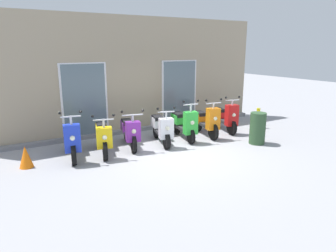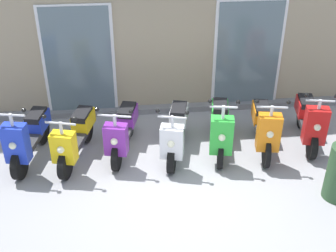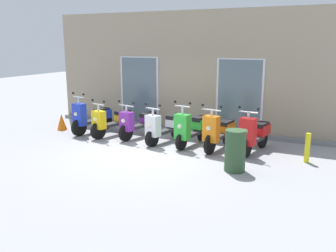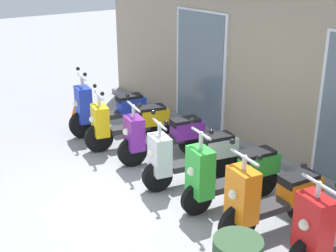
{
  "view_description": "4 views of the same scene",
  "coord_description": "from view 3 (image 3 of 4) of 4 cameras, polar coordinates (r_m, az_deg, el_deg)",
  "views": [
    {
      "loc": [
        -4.17,
        -6.52,
        2.73
      ],
      "look_at": [
        -0.04,
        0.51,
        0.64
      ],
      "focal_mm": 32.91,
      "sensor_mm": 36.0,
      "label": 1
    },
    {
      "loc": [
        -0.76,
        -5.52,
        4.56
      ],
      "look_at": [
        -0.14,
        0.62,
        0.83
      ],
      "focal_mm": 47.23,
      "sensor_mm": 36.0,
      "label": 2
    },
    {
      "loc": [
        4.29,
        -7.82,
        2.74
      ],
      "look_at": [
        0.22,
        0.85,
        0.53
      ],
      "focal_mm": 38.7,
      "sensor_mm": 36.0,
      "label": 3
    },
    {
      "loc": [
        4.76,
        -2.96,
        3.29
      ],
      "look_at": [
        -0.44,
        0.96,
        0.8
      ],
      "focal_mm": 48.92,
      "sensor_mm": 36.0,
      "label": 4
    }
  ],
  "objects": [
    {
      "name": "curb_bollard",
      "position": [
        9.03,
        21.1,
        -3.23
      ],
      "size": [
        0.12,
        0.12,
        0.7
      ],
      "primitive_type": "cylinder",
      "color": "yellow",
      "rests_on": "ground_plane"
    },
    {
      "name": "trash_bin",
      "position": [
        7.97,
        10.53,
        -3.85
      ],
      "size": [
        0.45,
        0.45,
        0.92
      ],
      "primitive_type": "cylinder",
      "color": "#2D4C2D",
      "rests_on": "ground_plane"
    },
    {
      "name": "scooter_white",
      "position": [
        10.08,
        -0.53,
        -0.09
      ],
      "size": [
        0.7,
        1.54,
        1.17
      ],
      "color": "black",
      "rests_on": "ground_plane"
    },
    {
      "name": "scooter_yellow",
      "position": [
        10.95,
        -8.74,
        0.81
      ],
      "size": [
        0.74,
        1.6,
        1.16
      ],
      "color": "black",
      "rests_on": "ground_plane"
    },
    {
      "name": "scooter_orange",
      "position": [
        9.47,
        8.03,
        -0.81
      ],
      "size": [
        0.61,
        1.57,
        1.26
      ],
      "color": "black",
      "rests_on": "ground_plane"
    },
    {
      "name": "scooter_blue",
      "position": [
        11.42,
        -11.97,
        1.33
      ],
      "size": [
        0.65,
        1.59,
        1.31
      ],
      "color": "black",
      "rests_on": "ground_plane"
    },
    {
      "name": "ground_plane",
      "position": [
        9.33,
        -3.44,
        -4.09
      ],
      "size": [
        40.0,
        40.0,
        0.0
      ],
      "primitive_type": "plane",
      "color": "#939399"
    },
    {
      "name": "scooter_red",
      "position": [
        9.41,
        13.47,
        -1.25
      ],
      "size": [
        0.64,
        1.52,
        1.25
      ],
      "color": "black",
      "rests_on": "ground_plane"
    },
    {
      "name": "traffic_cone",
      "position": [
        12.08,
        -16.4,
        0.62
      ],
      "size": [
        0.32,
        0.32,
        0.52
      ],
      "primitive_type": "cone",
      "color": "orange",
      "rests_on": "ground_plane"
    },
    {
      "name": "scooter_green",
      "position": [
        9.77,
        3.75,
        -0.29
      ],
      "size": [
        0.62,
        1.53,
        1.29
      ],
      "color": "black",
      "rests_on": "ground_plane"
    },
    {
      "name": "scooter_purple",
      "position": [
        10.64,
        -4.65,
        0.55
      ],
      "size": [
        0.72,
        1.56,
        1.16
      ],
      "color": "black",
      "rests_on": "ground_plane"
    },
    {
      "name": "storefront_facade",
      "position": [
        11.52,
        3.23,
        8.25
      ],
      "size": [
        9.58,
        0.5,
        3.7
      ],
      "color": "gray",
      "rests_on": "ground_plane"
    }
  ]
}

